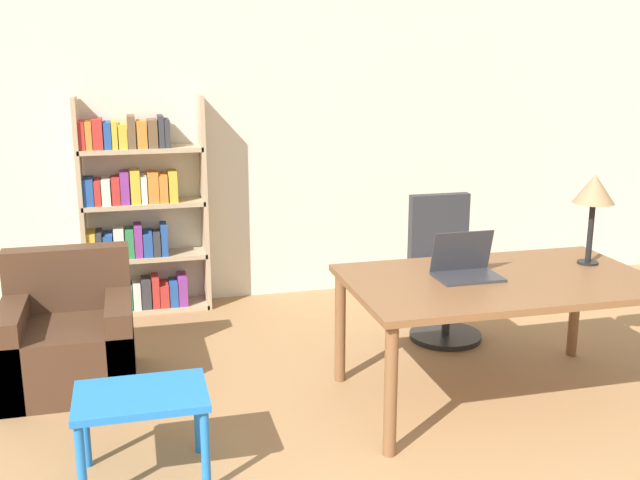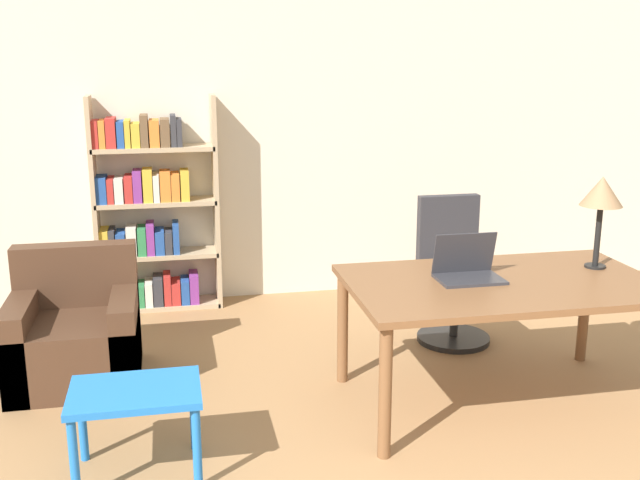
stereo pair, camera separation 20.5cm
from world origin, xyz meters
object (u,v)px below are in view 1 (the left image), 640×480
at_px(desk, 499,291).
at_px(side_table_blue, 142,407).
at_px(bookshelf, 137,217).
at_px(office_chair, 444,275).
at_px(table_lamp, 594,192).
at_px(armchair, 69,342).
at_px(laptop, 466,267).

xyz_separation_m(desk, side_table_blue, (-2.11, -0.38, -0.30)).
bearing_deg(bookshelf, desk, -46.77).
bearing_deg(office_chair, side_table_blue, -146.92).
relative_size(table_lamp, armchair, 0.68).
height_order(desk, bookshelf, bookshelf).
xyz_separation_m(table_lamp, bookshelf, (-2.75, 2.05, -0.45)).
height_order(desk, armchair, armchair).
bearing_deg(office_chair, table_lamp, -58.09).
height_order(armchair, bookshelf, bookshelf).
xyz_separation_m(armchair, bookshelf, (0.47, 1.33, 0.50)).
xyz_separation_m(laptop, bookshelf, (-1.87, 2.12, -0.04)).
relative_size(table_lamp, side_table_blue, 0.89).
height_order(desk, table_lamp, table_lamp).
relative_size(laptop, side_table_blue, 0.59).
bearing_deg(bookshelf, office_chair, -27.48).
xyz_separation_m(laptop, side_table_blue, (-1.91, -0.46, -0.44)).
distance_m(desk, laptop, 0.25).
xyz_separation_m(laptop, table_lamp, (0.87, 0.07, 0.40)).
bearing_deg(laptop, desk, -21.58).
relative_size(armchair, bookshelf, 0.48).
distance_m(office_chair, bookshelf, 2.47).
relative_size(table_lamp, bookshelf, 0.33).
bearing_deg(bookshelf, armchair, -109.34).
distance_m(table_lamp, armchair, 3.43).
distance_m(side_table_blue, armchair, 1.32).
bearing_deg(table_lamp, office_chair, 121.91).
relative_size(office_chair, armchair, 1.26).
bearing_deg(armchair, table_lamp, -12.54).
height_order(side_table_blue, armchair, armchair).
xyz_separation_m(office_chair, armchair, (-2.64, -0.20, -0.18)).
distance_m(desk, bookshelf, 3.01).
height_order(table_lamp, armchair, table_lamp).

